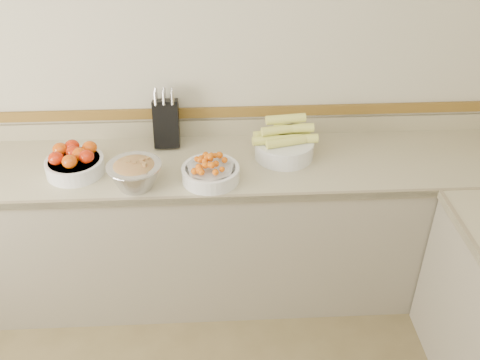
{
  "coord_description": "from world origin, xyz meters",
  "views": [
    {
      "loc": [
        0.24,
        -0.8,
        2.43
      ],
      "look_at": [
        0.35,
        1.35,
        1.0
      ],
      "focal_mm": 40.0,
      "sensor_mm": 36.0,
      "label": 1
    }
  ],
  "objects_px": {
    "knife_block": "(166,122)",
    "corn_bowl": "(284,144)",
    "tomato_bowl": "(75,162)",
    "rhubarb_bowl": "(135,173)",
    "cherry_tomato_bowl": "(211,171)"
  },
  "relations": [
    {
      "from": "knife_block",
      "to": "corn_bowl",
      "type": "distance_m",
      "value": 0.67
    },
    {
      "from": "tomato_bowl",
      "to": "corn_bowl",
      "type": "height_order",
      "value": "corn_bowl"
    },
    {
      "from": "knife_block",
      "to": "tomato_bowl",
      "type": "bearing_deg",
      "value": -148.78
    },
    {
      "from": "tomato_bowl",
      "to": "cherry_tomato_bowl",
      "type": "xyz_separation_m",
      "value": [
        0.71,
        -0.11,
        -0.01
      ]
    },
    {
      "from": "corn_bowl",
      "to": "cherry_tomato_bowl",
      "type": "bearing_deg",
      "value": -151.69
    },
    {
      "from": "knife_block",
      "to": "cherry_tomato_bowl",
      "type": "relative_size",
      "value": 1.15
    },
    {
      "from": "corn_bowl",
      "to": "tomato_bowl",
      "type": "bearing_deg",
      "value": -174.4
    },
    {
      "from": "knife_block",
      "to": "tomato_bowl",
      "type": "height_order",
      "value": "knife_block"
    },
    {
      "from": "tomato_bowl",
      "to": "corn_bowl",
      "type": "relative_size",
      "value": 0.85
    },
    {
      "from": "tomato_bowl",
      "to": "rhubarb_bowl",
      "type": "relative_size",
      "value": 1.1
    },
    {
      "from": "cherry_tomato_bowl",
      "to": "rhubarb_bowl",
      "type": "relative_size",
      "value": 1.08
    },
    {
      "from": "rhubarb_bowl",
      "to": "corn_bowl",
      "type": "bearing_deg",
      "value": 18.18
    },
    {
      "from": "tomato_bowl",
      "to": "rhubarb_bowl",
      "type": "xyz_separation_m",
      "value": [
        0.33,
        -0.15,
        0.02
      ]
    },
    {
      "from": "cherry_tomato_bowl",
      "to": "corn_bowl",
      "type": "bearing_deg",
      "value": 28.31
    },
    {
      "from": "tomato_bowl",
      "to": "cherry_tomato_bowl",
      "type": "distance_m",
      "value": 0.72
    }
  ]
}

